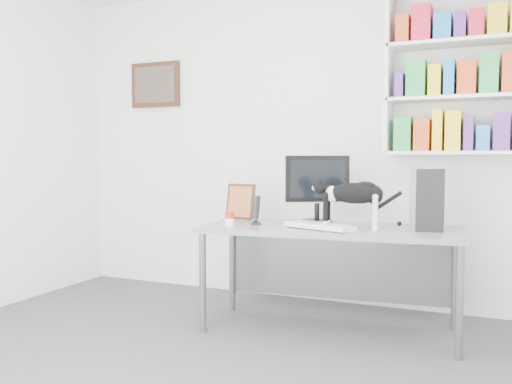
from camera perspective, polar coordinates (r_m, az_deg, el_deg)
room at (r=2.90m, az=-10.79°, el=6.22°), size 4.01×4.01×2.70m
bookshelf at (r=4.30m, az=20.55°, el=11.91°), size 1.03×0.28×1.24m
wall_art at (r=5.30m, az=-10.55°, el=11.03°), size 0.52×0.04×0.42m
desk at (r=3.85m, az=7.77°, el=-9.09°), size 1.82×0.85×0.74m
monitor at (r=4.00m, az=6.45°, el=0.37°), size 0.52×0.43×0.50m
keyboard at (r=3.67m, az=6.73°, el=-3.59°), size 0.51×0.33×0.04m
pc_tower at (r=3.80m, az=17.48°, el=-0.62°), size 0.27×0.44×0.41m
speaker at (r=3.87m, az=-0.01°, el=-1.85°), size 0.11×0.11×0.22m
leaning_print at (r=4.21m, az=-1.64°, el=-0.94°), size 0.23×0.10×0.28m
soup_can at (r=3.83m, az=-2.80°, el=-2.81°), size 0.09×0.09×0.10m
cat at (r=3.65m, az=10.17°, el=-1.37°), size 0.54×0.16×0.33m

